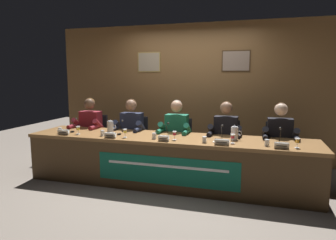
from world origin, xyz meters
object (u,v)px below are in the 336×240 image
(chair_left, at_px, (135,143))
(juice_glass_center, at_px, (175,134))
(juice_glass_right, at_px, (233,137))
(chair_far_right, at_px, (278,153))
(microphone_far_left, at_px, (74,127))
(panelist_center, at_px, (175,132))
(nameplate_far_left, at_px, (63,132))
(panelist_far_right, at_px, (280,138))
(juice_glass_far_right, at_px, (297,141))
(nameplate_far_right, at_px, (282,146))
(water_cup_far_left, at_px, (60,131))
(chair_center, at_px, (178,146))
(water_cup_left, at_px, (103,133))
(chair_right, at_px, (226,149))
(nameplate_right, at_px, (222,142))
(panelist_far_left, at_px, (89,127))
(water_cup_far_right, at_px, (267,143))
(chair_far_left, at_px, (95,140))
(microphone_right, at_px, (221,136))
(panelist_left, at_px, (130,130))
(juice_glass_far_left, at_px, (78,129))
(water_cup_right, at_px, (204,140))
(microphone_far_right, at_px, (280,139))
(microphone_left, at_px, (120,130))
(water_pitcher_right_side, at_px, (235,133))
(nameplate_center, at_px, (164,138))
(water_cup_center, at_px, (154,136))
(juice_glass_left, at_px, (125,132))
(nameplate_left, at_px, (110,135))
(panelist_right, at_px, (225,135))
(microphone_center, at_px, (166,133))
(conference_table, at_px, (166,152))

(chair_left, height_order, juice_glass_center, chair_left)
(juice_glass_right, xyz_separation_m, chair_far_right, (0.63, 0.80, -0.37))
(microphone_far_left, distance_m, chair_far_right, 3.25)
(panelist_center, xyz_separation_m, juice_glass_center, (0.15, -0.61, 0.09))
(nameplate_far_left, height_order, panelist_far_right, panelist_far_right)
(juice_glass_far_right, bearing_deg, nameplate_far_right, -151.14)
(water_cup_far_left, relative_size, chair_center, 0.09)
(water_cup_left, xyz_separation_m, chair_right, (1.76, 0.84, -0.32))
(nameplate_right, distance_m, juice_glass_far_right, 0.93)
(chair_left, bearing_deg, panelist_far_left, -165.93)
(water_cup_far_right, bearing_deg, panelist_center, 155.79)
(chair_far_left, relative_size, panelist_far_right, 0.73)
(microphone_right, bearing_deg, panelist_left, 163.06)
(juice_glass_far_left, height_order, microphone_right, microphone_right)
(panelist_left, bearing_deg, chair_left, 90.00)
(panelist_far_left, xyz_separation_m, juice_glass_far_right, (3.35, -0.63, 0.09))
(water_cup_right, xyz_separation_m, water_cup_far_right, (0.81, 0.04, 0.00))
(nameplate_far_left, height_order, juice_glass_right, juice_glass_right)
(chair_far_left, relative_size, microphone_far_right, 4.17)
(water_cup_far_left, xyz_separation_m, chair_far_right, (3.31, 0.83, -0.32))
(chair_left, relative_size, microphone_left, 4.17)
(water_cup_far_right, distance_m, water_pitcher_right_side, 0.50)
(water_cup_far_left, xyz_separation_m, juice_glass_right, (2.67, 0.03, 0.05))
(nameplate_center, bearing_deg, water_cup_far_right, 4.83)
(water_cup_center, bearing_deg, water_cup_far_right, -0.09)
(juice_glass_left, bearing_deg, microphone_left, 131.23)
(nameplate_left, distance_m, microphone_right, 1.60)
(panelist_center, distance_m, water_cup_right, 0.89)
(panelist_right, bearing_deg, water_cup_left, -159.91)
(chair_right, relative_size, panelist_right, 0.73)
(nameplate_far_right, bearing_deg, nameplate_left, -179.71)
(microphone_center, bearing_deg, water_cup_left, -170.92)
(panelist_center, relative_size, panelist_far_right, 1.00)
(panelist_far_left, distance_m, nameplate_left, 1.11)
(chair_far_left, xyz_separation_m, chair_left, (0.80, 0.00, 0.00))
(chair_far_right, bearing_deg, water_cup_far_left, -165.90)
(chair_far_right, xyz_separation_m, microphone_far_right, (-0.03, -0.68, 0.36))
(water_cup_center, bearing_deg, microphone_left, 164.44)
(juice_glass_far_left, height_order, nameplate_center, juice_glass_far_left)
(juice_glass_far_left, bearing_deg, chair_far_right, 15.53)
(chair_left, bearing_deg, juice_glass_right, -24.41)
(conference_table, relative_size, chair_right, 4.74)
(panelist_right, bearing_deg, microphone_center, -148.46)
(microphone_center, bearing_deg, chair_center, 89.87)
(water_cup_far_left, xyz_separation_m, microphone_left, (0.95, 0.18, 0.04))
(nameplate_left, xyz_separation_m, microphone_center, (0.78, 0.26, 0.03))
(chair_left, relative_size, panelist_left, 0.73)
(water_cup_far_left, relative_size, microphone_left, 0.39)
(water_cup_far_left, relative_size, chair_far_right, 0.09)
(water_cup_center, distance_m, juice_glass_right, 1.10)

